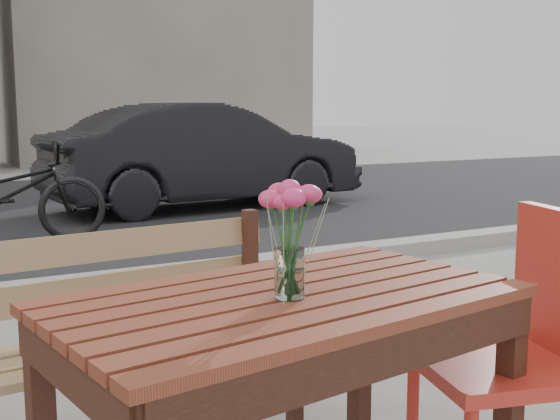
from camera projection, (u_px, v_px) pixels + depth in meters
name	position (u px, v px, depth m)	size (l,w,h in m)	color
main_table	(287.00, 338.00, 1.84)	(1.29, 0.87, 0.74)	maroon
main_bench	(107.00, 317.00, 2.40)	(1.39, 0.52, 0.84)	#A37B54
red_chair	(525.00, 341.00, 2.08)	(0.56, 0.56, 0.92)	red
main_vase	(290.00, 225.00, 1.75)	(0.16, 0.16, 0.30)	white
parked_car	(205.00, 156.00, 8.66)	(1.36, 3.90, 1.28)	black
bicycle	(3.00, 194.00, 6.20)	(0.62, 1.78, 0.94)	black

